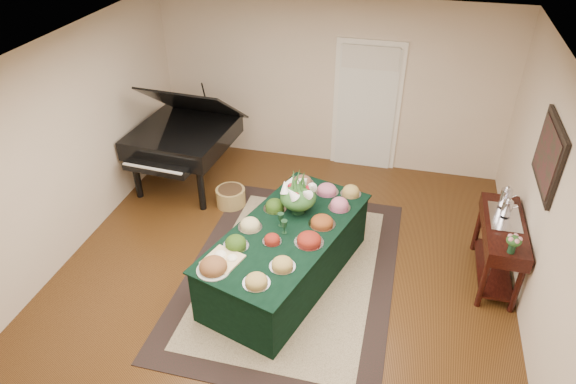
% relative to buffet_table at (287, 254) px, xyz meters
% --- Properties ---
extents(ground, '(6.00, 6.00, 0.00)m').
position_rel_buffet_table_xyz_m(ground, '(-0.07, 0.02, -0.38)').
color(ground, black).
rests_on(ground, ground).
extents(area_rug, '(2.51, 3.51, 0.01)m').
position_rel_buffet_table_xyz_m(area_rug, '(0.03, 0.11, -0.37)').
color(area_rug, black).
rests_on(area_rug, ground).
extents(kitchen_doorway, '(1.05, 0.07, 2.10)m').
position_rel_buffet_table_xyz_m(kitchen_doorway, '(0.53, 2.99, 0.65)').
color(kitchen_doorway, white).
rests_on(kitchen_doorway, ground).
extents(buffet_table, '(1.74, 2.57, 0.74)m').
position_rel_buffet_table_xyz_m(buffet_table, '(0.00, 0.00, 0.00)').
color(buffet_table, black).
rests_on(buffet_table, ground).
extents(food_platters, '(1.49, 2.23, 0.14)m').
position_rel_buffet_table_xyz_m(food_platters, '(-0.02, 0.08, 0.42)').
color(food_platters, silver).
rests_on(food_platters, buffet_table).
extents(cutting_board, '(0.45, 0.45, 0.10)m').
position_rel_buffet_table_xyz_m(cutting_board, '(-0.53, -0.67, 0.40)').
color(cutting_board, tan).
rests_on(cutting_board, buffet_table).
extents(green_goblets, '(0.15, 0.20, 0.18)m').
position_rel_buffet_table_xyz_m(green_goblets, '(-0.05, -0.00, 0.46)').
color(green_goblets, black).
rests_on(green_goblets, buffet_table).
extents(floral_centerpiece, '(0.45, 0.45, 0.45)m').
position_rel_buffet_table_xyz_m(floral_centerpiece, '(0.04, 0.38, 0.63)').
color(floral_centerpiece, black).
rests_on(floral_centerpiece, buffet_table).
extents(grand_piano, '(1.56, 1.72, 1.68)m').
position_rel_buffet_table_xyz_m(grand_piano, '(-2.04, 1.72, 0.46)').
color(grand_piano, black).
rests_on(grand_piano, ground).
extents(wicker_basket, '(0.43, 0.43, 0.27)m').
position_rel_buffet_table_xyz_m(wicker_basket, '(-1.19, 1.33, -0.24)').
color(wicker_basket, olive).
rests_on(wicker_basket, ground).
extents(mahogany_sideboard, '(0.45, 1.24, 0.83)m').
position_rel_buffet_table_xyz_m(mahogany_sideboard, '(2.43, 0.62, 0.27)').
color(mahogany_sideboard, black).
rests_on(mahogany_sideboard, ground).
extents(tea_service, '(0.34, 0.58, 0.30)m').
position_rel_buffet_table_xyz_m(tea_service, '(2.43, 0.83, 0.58)').
color(tea_service, silver).
rests_on(tea_service, mahogany_sideboard).
extents(pink_bouquet, '(0.18, 0.18, 0.23)m').
position_rel_buffet_table_xyz_m(pink_bouquet, '(2.43, 0.09, 0.61)').
color(pink_bouquet, black).
rests_on(pink_bouquet, mahogany_sideboard).
extents(wall_painting, '(0.05, 0.95, 0.75)m').
position_rel_buffet_table_xyz_m(wall_painting, '(2.65, 0.62, 1.37)').
color(wall_painting, black).
rests_on(wall_painting, ground).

